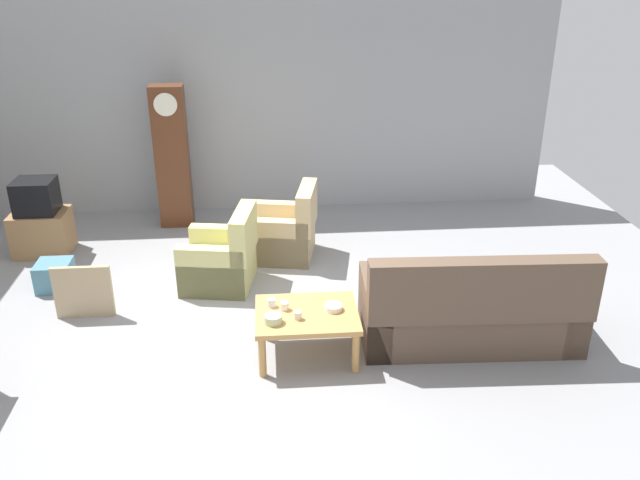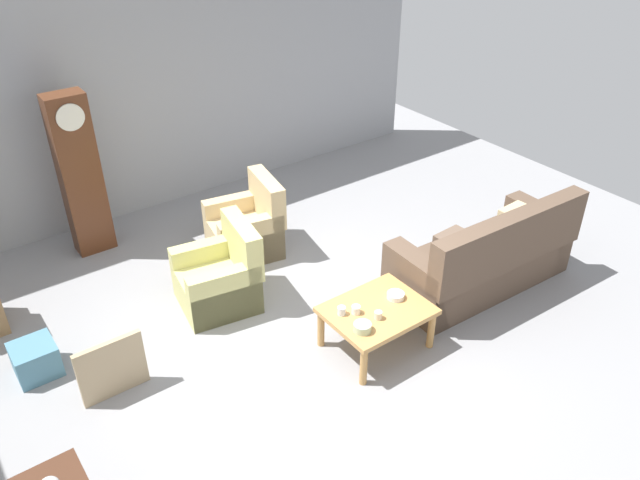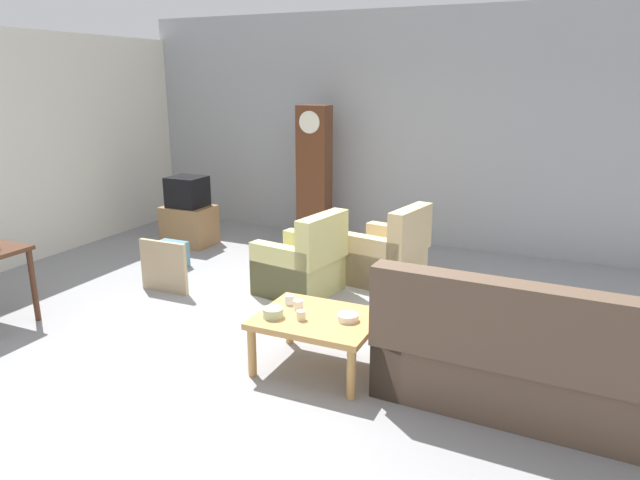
{
  "view_description": "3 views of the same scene",
  "coord_description": "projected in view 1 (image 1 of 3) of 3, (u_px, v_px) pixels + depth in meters",
  "views": [
    {
      "loc": [
        0.1,
        -5.76,
        3.58
      ],
      "look_at": [
        0.62,
        0.62,
        0.72
      ],
      "focal_mm": 36.96,
      "sensor_mm": 36.0,
      "label": 1
    },
    {
      "loc": [
        -2.77,
        -3.86,
        4.15
      ],
      "look_at": [
        0.33,
        0.37,
        0.85
      ],
      "focal_mm": 35.03,
      "sensor_mm": 36.0,
      "label": 2
    },
    {
      "loc": [
        2.2,
        -4.31,
        2.31
      ],
      "look_at": [
        0.14,
        0.22,
        0.9
      ],
      "focal_mm": 32.29,
      "sensor_mm": 36.0,
      "label": 3
    }
  ],
  "objects": [
    {
      "name": "ground_plane",
      "position": [
        264.0,
        331.0,
        6.69
      ],
      "size": [
        10.4,
        10.4,
        0.0
      ],
      "primitive_type": "plane",
      "color": "gray"
    },
    {
      "name": "garage_door_wall",
      "position": [
        259.0,
        99.0,
        9.32
      ],
      "size": [
        8.4,
        0.16,
        3.2
      ],
      "primitive_type": "cube",
      "color": "#9EA0A5",
      "rests_on": "ground_plane"
    },
    {
      "name": "couch_floral",
      "position": [
        471.0,
        311.0,
        6.37
      ],
      "size": [
        2.13,
        0.96,
        1.04
      ],
      "color": "brown",
      "rests_on": "ground_plane"
    },
    {
      "name": "armchair_olive_near",
      "position": [
        222.0,
        260.0,
        7.51
      ],
      "size": [
        0.9,
        0.88,
        0.92
      ],
      "color": "#CCC67A",
      "rests_on": "ground_plane"
    },
    {
      "name": "armchair_olive_far",
      "position": [
        286.0,
        233.0,
        8.22
      ],
      "size": [
        0.91,
        0.89,
        0.92
      ],
      "color": "#CFB481",
      "rests_on": "ground_plane"
    },
    {
      "name": "coffee_table_wood",
      "position": [
        307.0,
        318.0,
        6.17
      ],
      "size": [
        0.96,
        0.76,
        0.46
      ],
      "color": "tan",
      "rests_on": "ground_plane"
    },
    {
      "name": "grandfather_clock",
      "position": [
        172.0,
        157.0,
        8.89
      ],
      "size": [
        0.44,
        0.3,
        1.94
      ],
      "color": "#562D19",
      "rests_on": "ground_plane"
    },
    {
      "name": "tv_stand_cabinet",
      "position": [
        42.0,
        232.0,
        8.31
      ],
      "size": [
        0.68,
        0.52,
        0.56
      ],
      "primitive_type": "cube",
      "color": "#997047",
      "rests_on": "ground_plane"
    },
    {
      "name": "tv_crt",
      "position": [
        36.0,
        196.0,
        8.11
      ],
      "size": [
        0.48,
        0.44,
        0.42
      ],
      "primitive_type": "cube",
      "color": "black",
      "rests_on": "tv_stand_cabinet"
    },
    {
      "name": "framed_picture_leaning",
      "position": [
        83.0,
        292.0,
        6.85
      ],
      "size": [
        0.6,
        0.05,
        0.58
      ],
      "primitive_type": "cube",
      "color": "tan",
      "rests_on": "ground_plane"
    },
    {
      "name": "storage_box_blue",
      "position": [
        55.0,
        275.0,
        7.49
      ],
      "size": [
        0.38,
        0.38,
        0.32
      ],
      "primitive_type": "cube",
      "color": "teal",
      "rests_on": "ground_plane"
    },
    {
      "name": "cup_white_porcelain",
      "position": [
        285.0,
        306.0,
        6.18
      ],
      "size": [
        0.08,
        0.08,
        0.08
      ],
      "primitive_type": "cylinder",
      "color": "white",
      "rests_on": "coffee_table_wood"
    },
    {
      "name": "cup_blue_rimmed",
      "position": [
        272.0,
        303.0,
        6.23
      ],
      "size": [
        0.08,
        0.08,
        0.08
      ],
      "primitive_type": "cylinder",
      "color": "silver",
      "rests_on": "coffee_table_wood"
    },
    {
      "name": "cup_cream_tall",
      "position": [
        298.0,
        315.0,
        6.02
      ],
      "size": [
        0.07,
        0.07,
        0.08
      ],
      "primitive_type": "cylinder",
      "color": "beige",
      "rests_on": "coffee_table_wood"
    },
    {
      "name": "bowl_white_stacked",
      "position": [
        333.0,
        307.0,
        6.18
      ],
      "size": [
        0.17,
        0.17,
        0.05
      ],
      "primitive_type": "cylinder",
      "color": "white",
      "rests_on": "coffee_table_wood"
    },
    {
      "name": "bowl_shallow_green",
      "position": [
        273.0,
        319.0,
        5.96
      ],
      "size": [
        0.17,
        0.17,
        0.08
      ],
      "primitive_type": "cylinder",
      "color": "#B2C69E",
      "rests_on": "coffee_table_wood"
    }
  ]
}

